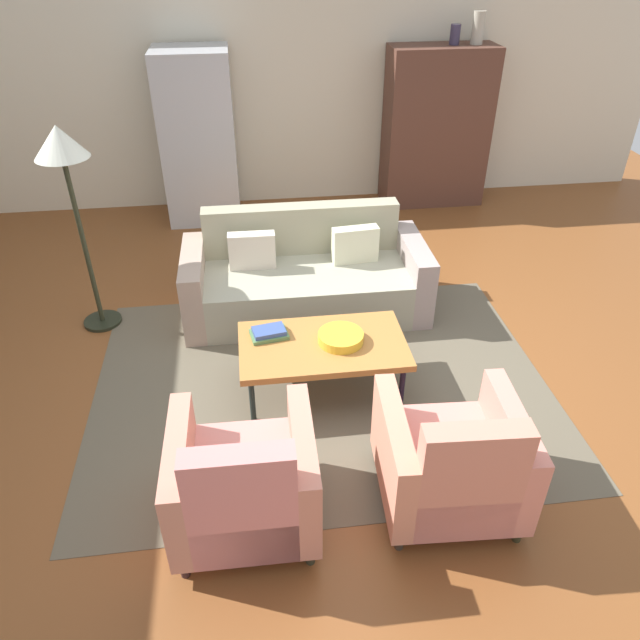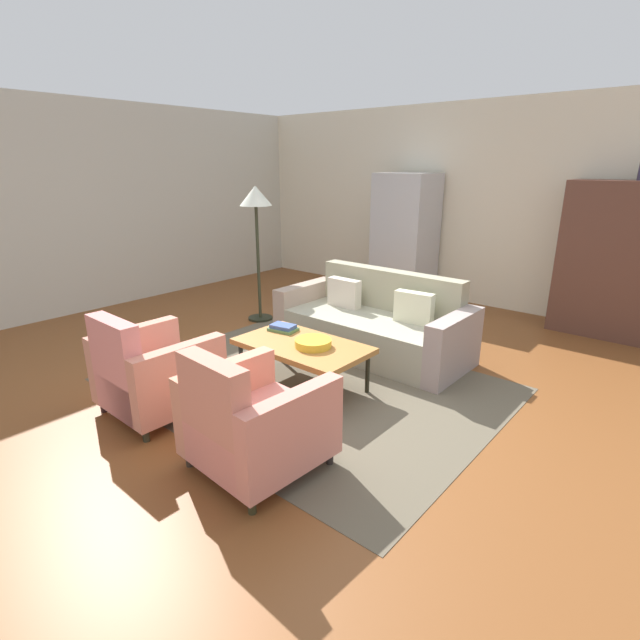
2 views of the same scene
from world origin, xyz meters
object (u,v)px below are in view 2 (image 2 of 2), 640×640
at_px(coffee_table, 302,347).
at_px(book_stack, 283,328).
at_px(cabinet, 616,261).
at_px(refrigerator, 405,237).
at_px(fruit_bowl, 313,343).
at_px(armchair_left, 151,375).
at_px(couch, 375,326).
at_px(floor_lamp, 256,209).
at_px(armchair_right, 250,424).

bearing_deg(coffee_table, book_stack, 160.18).
bearing_deg(cabinet, refrigerator, -177.82).
bearing_deg(fruit_bowl, refrigerator, 107.82).
relative_size(armchair_left, fruit_bowl, 2.69).
xyz_separation_m(couch, coffee_table, (-0.00, -1.19, 0.10)).
distance_m(coffee_table, refrigerator, 3.49).
relative_size(coffee_table, floor_lamp, 0.70).
relative_size(armchair_left, refrigerator, 0.48).
bearing_deg(armchair_right, floor_lamp, 139.48).
distance_m(armchair_left, floor_lamp, 2.82).
bearing_deg(refrigerator, couch, -66.28).
bearing_deg(floor_lamp, armchair_left, -62.60).
bearing_deg(book_stack, fruit_bowl, -14.99).
relative_size(armchair_right, floor_lamp, 0.51).
bearing_deg(fruit_bowl, floor_lamp, 149.45).
distance_m(fruit_bowl, book_stack, 0.52).
distance_m(couch, armchair_left, 2.43).
height_order(armchair_left, book_stack, armchair_left).
height_order(coffee_table, book_stack, book_stack).
bearing_deg(refrigerator, floor_lamp, -111.40).
bearing_deg(armchair_left, floor_lamp, 118.41).
bearing_deg(fruit_bowl, couch, 96.23).
xyz_separation_m(armchair_left, refrigerator, (-0.34, 4.49, 0.58)).
relative_size(book_stack, cabinet, 0.16).
bearing_deg(armchair_right, couch, 107.61).
height_order(coffee_table, armchair_right, armchair_right).
relative_size(fruit_bowl, refrigerator, 0.18).
bearing_deg(coffee_table, armchair_right, -62.93).
height_order(armchair_left, cabinet, cabinet).
bearing_deg(floor_lamp, couch, 1.61).
bearing_deg(couch, coffee_table, 90.31).
relative_size(couch, floor_lamp, 1.22).
distance_m(book_stack, refrigerator, 3.27).
xyz_separation_m(armchair_right, fruit_bowl, (-0.47, 1.17, 0.12)).
relative_size(armchair_right, book_stack, 3.03).
bearing_deg(floor_lamp, cabinet, 32.40).
relative_size(coffee_table, book_stack, 4.13).
bearing_deg(refrigerator, coffee_table, -74.23).
bearing_deg(book_stack, armchair_right, -53.26).
xyz_separation_m(cabinet, refrigerator, (-2.75, -0.10, 0.03)).
bearing_deg(floor_lamp, book_stack, -35.19).
relative_size(fruit_bowl, cabinet, 0.18).
relative_size(armchair_right, refrigerator, 0.48).
distance_m(couch, floor_lamp, 2.14).
xyz_separation_m(coffee_table, armchair_left, (-0.60, -1.17, -0.05)).
xyz_separation_m(cabinet, floor_lamp, (-3.61, -2.29, 0.54)).
bearing_deg(coffee_table, couch, 89.98).
height_order(coffee_table, refrigerator, refrigerator).
bearing_deg(cabinet, coffee_table, -117.90).
height_order(fruit_bowl, book_stack, fruit_bowl).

